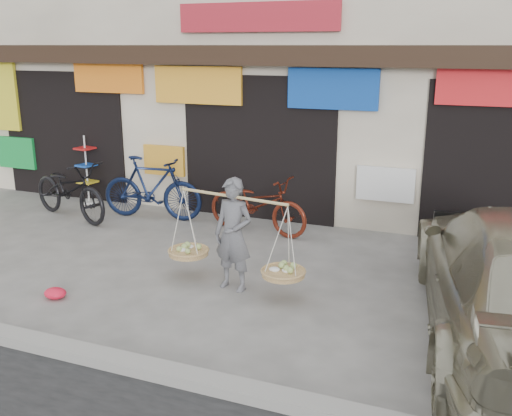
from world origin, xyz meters
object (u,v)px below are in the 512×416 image
at_px(bike_1, 152,188).
at_px(display_rack, 87,176).
at_px(street_vendor, 233,239).
at_px(bike_2, 257,204).
at_px(bike_0, 70,189).

xyz_separation_m(bike_1, display_rack, (-1.89, 0.51, -0.03)).
distance_m(street_vendor, bike_2, 2.49).
distance_m(bike_0, display_rack, 1.14).
distance_m(bike_0, bike_1, 1.58).
bearing_deg(display_rack, bike_2, -7.56).
xyz_separation_m(street_vendor, bike_1, (-2.77, 2.44, -0.11)).
relative_size(bike_1, display_rack, 1.41).
bearing_deg(display_rack, street_vendor, -32.35).
xyz_separation_m(bike_0, bike_1, (1.48, 0.56, 0.04)).
height_order(street_vendor, bike_1, street_vendor).
xyz_separation_m(bike_0, display_rack, (-0.41, 1.06, 0.01)).
bearing_deg(bike_0, display_rack, 38.91).
bearing_deg(bike_2, bike_0, 107.62).
bearing_deg(bike_2, display_rack, 91.90).
distance_m(street_vendor, display_rack, 5.51).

